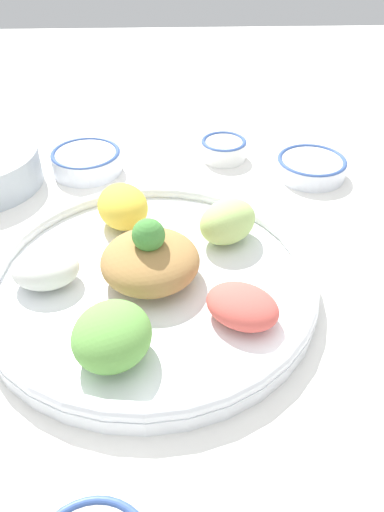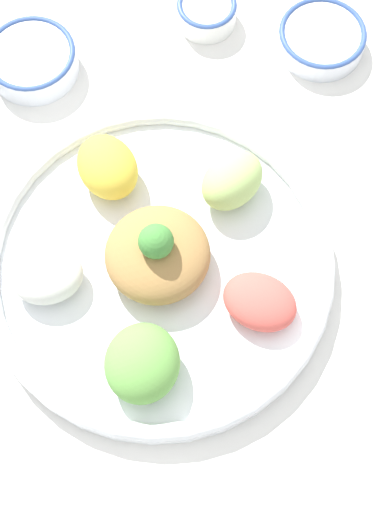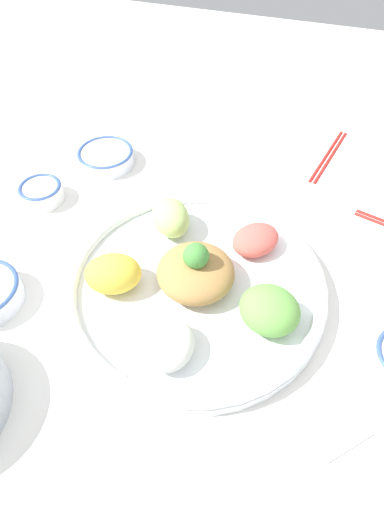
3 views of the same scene
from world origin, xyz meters
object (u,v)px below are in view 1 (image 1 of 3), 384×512
(sauce_bowl_red, at_px, (224,148))
(rice_bowl_plain, at_px, (311,166))
(rice_bowl_blue, at_px, (87,160))
(salad_platter, at_px, (151,275))

(sauce_bowl_red, distance_m, rice_bowl_plain, 0.16)
(rice_bowl_plain, bearing_deg, rice_bowl_blue, -4.40)
(salad_platter, distance_m, rice_bowl_plain, 0.39)
(salad_platter, bearing_deg, rice_bowl_plain, -133.31)
(sauce_bowl_red, xyz_separation_m, rice_bowl_blue, (0.24, 0.04, 0.00))
(rice_bowl_blue, height_order, rice_bowl_plain, rice_bowl_blue)
(salad_platter, bearing_deg, rice_bowl_blue, -68.99)
(salad_platter, height_order, rice_bowl_blue, salad_platter)
(rice_bowl_plain, bearing_deg, salad_platter, 46.69)
(sauce_bowl_red, distance_m, rice_bowl_blue, 0.24)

